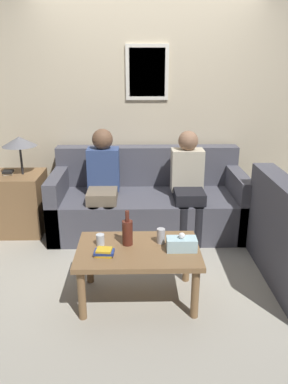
{
  "coord_description": "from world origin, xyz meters",
  "views": [
    {
      "loc": [
        -0.13,
        -3.4,
        1.83
      ],
      "look_at": [
        -0.06,
        -0.16,
        0.68
      ],
      "focal_mm": 35.0,
      "sensor_mm": 36.0,
      "label": 1
    }
  ],
  "objects_px": {
    "person_right": "(188,181)",
    "wine_bottle": "(127,232)",
    "couch_main": "(148,203)",
    "person_left": "(103,179)",
    "coffee_table": "(138,256)",
    "drinking_glass": "(100,240)"
  },
  "relations": [
    {
      "from": "drinking_glass",
      "to": "coffee_table",
      "type": "bearing_deg",
      "value": -12.57
    },
    {
      "from": "coffee_table",
      "to": "couch_main",
      "type": "bearing_deg",
      "value": 85.0
    },
    {
      "from": "coffee_table",
      "to": "wine_bottle",
      "type": "relative_size",
      "value": 3.34
    },
    {
      "from": "person_left",
      "to": "coffee_table",
      "type": "bearing_deg",
      "value": -73.22
    },
    {
      "from": "person_right",
      "to": "drinking_glass",
      "type": "bearing_deg",
      "value": -126.99
    },
    {
      "from": "drinking_glass",
      "to": "person_left",
      "type": "height_order",
      "value": "person_left"
    },
    {
      "from": "person_right",
      "to": "wine_bottle",
      "type": "bearing_deg",
      "value": -119.35
    },
    {
      "from": "coffee_table",
      "to": "drinking_glass",
      "type": "height_order",
      "value": "drinking_glass"
    },
    {
      "from": "person_right",
      "to": "person_left",
      "type": "bearing_deg",
      "value": 177.44
    },
    {
      "from": "coffee_table",
      "to": "wine_bottle",
      "type": "distance_m",
      "value": 0.21
    },
    {
      "from": "coffee_table",
      "to": "drinking_glass",
      "type": "xyz_separation_m",
      "value": [
        -0.3,
        0.07,
        0.11
      ]
    },
    {
      "from": "couch_main",
      "to": "person_right",
      "type": "distance_m",
      "value": 0.55
    },
    {
      "from": "couch_main",
      "to": "wine_bottle",
      "type": "xyz_separation_m",
      "value": [
        -0.2,
        -1.28,
        0.25
      ]
    },
    {
      "from": "coffee_table",
      "to": "person_right",
      "type": "height_order",
      "value": "person_right"
    },
    {
      "from": "coffee_table",
      "to": "person_left",
      "type": "xyz_separation_m",
      "value": [
        -0.37,
        1.22,
        0.25
      ]
    },
    {
      "from": "couch_main",
      "to": "person_right",
      "type": "height_order",
      "value": "person_right"
    },
    {
      "from": "couch_main",
      "to": "drinking_glass",
      "type": "distance_m",
      "value": 1.36
    },
    {
      "from": "coffee_table",
      "to": "person_left",
      "type": "distance_m",
      "value": 1.29
    },
    {
      "from": "person_left",
      "to": "wine_bottle",
      "type": "bearing_deg",
      "value": -76.09
    },
    {
      "from": "drinking_glass",
      "to": "person_right",
      "type": "bearing_deg",
      "value": 53.01
    },
    {
      "from": "wine_bottle",
      "to": "person_left",
      "type": "distance_m",
      "value": 1.18
    },
    {
      "from": "drinking_glass",
      "to": "person_right",
      "type": "relative_size",
      "value": 0.08
    }
  ]
}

